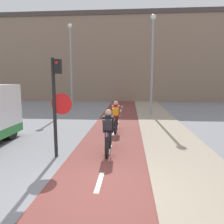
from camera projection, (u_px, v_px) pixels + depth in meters
ground_plane at (96, 193)px, 4.88m from camera, size 120.00×120.00×0.00m
bike_lane at (96, 193)px, 4.89m from camera, size 2.52×60.00×0.02m
sidewalk_strip at (210, 197)px, 4.68m from camera, size 2.40×60.00×0.05m
building_row_background at (124, 59)px, 26.88m from camera, size 60.00×5.20×10.05m
traffic_light_pole at (57, 97)px, 6.89m from camera, size 0.67×0.25×3.18m
street_lamp_far at (71, 58)px, 18.05m from camera, size 0.36×0.36×6.99m
street_lamp_sidewalk at (152, 55)px, 14.89m from camera, size 0.36×0.36×6.81m
cyclist_near at (108, 133)px, 7.41m from camera, size 0.46×1.72×1.53m
cyclist_far at (116, 117)px, 10.46m from camera, size 0.46×1.69×1.50m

